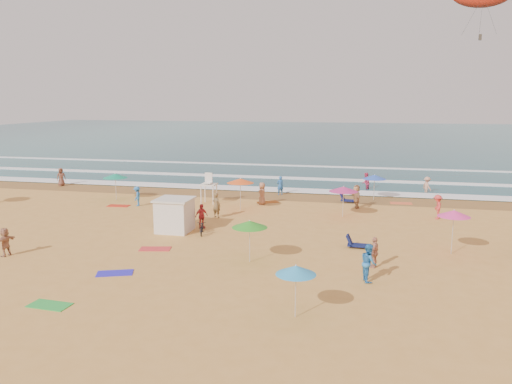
# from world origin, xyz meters

# --- Properties ---
(ground) EXTENTS (220.00, 220.00, 0.00)m
(ground) POSITION_xyz_m (0.00, 0.00, 0.00)
(ground) COLOR gold
(ground) RESTS_ON ground
(ocean) EXTENTS (220.00, 140.00, 0.18)m
(ocean) POSITION_xyz_m (0.00, 84.00, 0.00)
(ocean) COLOR #0C4756
(ocean) RESTS_ON ground
(wet_sand) EXTENTS (220.00, 220.00, 0.00)m
(wet_sand) POSITION_xyz_m (0.00, 12.50, 0.01)
(wet_sand) COLOR olive
(wet_sand) RESTS_ON ground
(surf_foam) EXTENTS (200.00, 18.70, 0.05)m
(surf_foam) POSITION_xyz_m (0.00, 21.32, 0.10)
(surf_foam) COLOR white
(surf_foam) RESTS_ON ground
(cabana) EXTENTS (2.00, 2.00, 2.00)m
(cabana) POSITION_xyz_m (-3.19, -0.56, 1.00)
(cabana) COLOR silver
(cabana) RESTS_ON ground
(cabana_roof) EXTENTS (2.20, 2.20, 0.12)m
(cabana_roof) POSITION_xyz_m (-3.19, -0.56, 2.06)
(cabana_roof) COLOR silver
(cabana_roof) RESTS_ON cabana
(bicycle) EXTENTS (0.98, 1.73, 0.86)m
(bicycle) POSITION_xyz_m (-1.29, -0.86, 0.43)
(bicycle) COLOR black
(bicycle) RESTS_ON ground
(lifeguard_stand) EXTENTS (1.20, 1.20, 2.10)m
(lifeguard_stand) POSITION_xyz_m (-3.77, 8.17, 1.05)
(lifeguard_stand) COLOR white
(lifeguard_stand) RESTS_ON ground
(beach_umbrellas) EXTENTS (53.58, 27.11, 0.81)m
(beach_umbrellas) POSITION_xyz_m (3.64, 0.42, 2.09)
(beach_umbrellas) COLOR #FF591A
(beach_umbrellas) RESTS_ON ground
(loungers) EXTENTS (58.62, 25.20, 0.34)m
(loungers) POSITION_xyz_m (6.38, -2.58, 0.17)
(loungers) COLOR #0F1C4B
(loungers) RESTS_ON ground
(towels) EXTENTS (53.51, 25.15, 0.03)m
(towels) POSITION_xyz_m (-1.36, -1.12, 0.01)
(towels) COLOR red
(towels) RESTS_ON ground
(beachgoers) EXTENTS (39.05, 25.77, 2.12)m
(beachgoers) POSITION_xyz_m (-0.75, 4.72, 0.82)
(beachgoers) COLOR tan
(beachgoers) RESTS_ON ground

